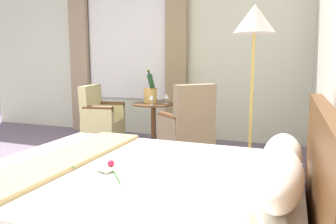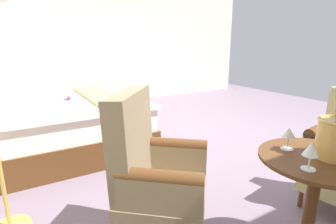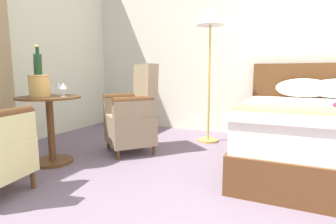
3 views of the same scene
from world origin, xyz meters
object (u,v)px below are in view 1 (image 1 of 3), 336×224
Objects in this scene: armchair_by_window at (188,132)px; armchair_facing_bed at (101,119)px; champagne_bucket at (151,93)px; bed at (148,214)px; wine_glass_near_edge at (166,97)px; floor_lamp_brass at (254,33)px; side_table_round at (153,123)px; wine_glass_near_bucket at (152,98)px.

armchair_facing_bed is (-0.42, -1.51, 0.00)m from armchair_by_window.
champagne_bucket is at bearing -128.28° from armchair_by_window.
bed is 14.64× the size of wine_glass_near_edge.
floor_lamp_brass reaches higher than armchair_by_window.
wine_glass_near_edge is (-2.63, -0.88, 0.46)m from bed.
wine_glass_near_edge reaches higher than side_table_round.
armchair_by_window reaches higher than wine_glass_near_edge.
floor_lamp_brass is 1.99m from wine_glass_near_bucket.
wine_glass_near_edge is (-1.30, -1.35, -0.76)m from floor_lamp_brass.
champagne_bucket reaches higher than bed.
armchair_by_window is at bearing 51.72° from champagne_bucket.
champagne_bucket is at bearing -129.00° from floor_lamp_brass.
wine_glass_near_bucket is (-1.08, -1.48, -0.76)m from floor_lamp_brass.
bed is at bearing 18.51° from wine_glass_near_edge.
side_table_round is 4.99× the size of wine_glass_near_bucket.
floor_lamp_brass reaches higher than wine_glass_near_bucket.
floor_lamp_brass is 12.60× the size of wine_glass_near_edge.
wine_glass_near_bucket is at bearing 28.17° from champagne_bucket.
bed is at bearing -19.28° from floor_lamp_brass.
armchair_by_window reaches higher than wine_glass_near_bucket.
armchair_facing_bed reaches higher than wine_glass_near_bucket.
armchair_facing_bed is (0.14, -0.81, 0.02)m from side_table_round.
armchair_facing_bed reaches higher than wine_glass_near_edge.
wine_glass_near_edge is 0.15× the size of armchair_facing_bed.
armchair_by_window is (0.61, 0.52, -0.36)m from wine_glass_near_edge.
wine_glass_near_edge is at bearing -161.49° from bed.
bed is 1.16× the size of floor_lamp_brass.
champagne_bucket is (-0.05, -0.06, 0.43)m from side_table_round.
bed is at bearing 37.53° from armchair_facing_bed.
champagne_bucket is at bearing 104.18° from armchair_facing_bed.
side_table_round is at bearing -163.53° from wine_glass_near_bucket.
armchair_facing_bed is at bearing -105.37° from armchair_by_window.
side_table_round is 0.42m from wine_glass_near_bucket.
wine_glass_near_bucket is at bearing -32.19° from wine_glass_near_edge.
armchair_by_window is 1.57m from armchair_facing_bed.
wine_glass_near_edge is 1.07m from armchair_facing_bed.
champagne_bucket is 1.06m from armchair_by_window.
armchair_facing_bed is at bearing -91.19° from wine_glass_near_bucket.
wine_glass_near_bucket is 0.98× the size of wine_glass_near_edge.
champagne_bucket is 0.49× the size of armchair_by_window.
wine_glass_near_bucket is at bearing -126.17° from floor_lamp_brass.
bed is 3.08m from armchair_facing_bed.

